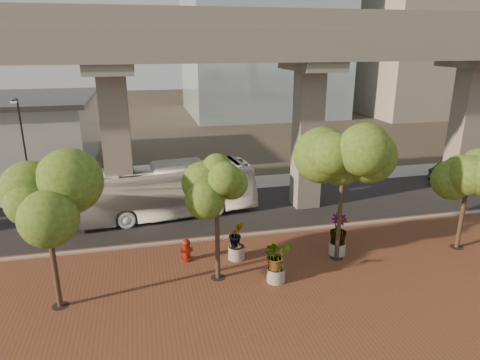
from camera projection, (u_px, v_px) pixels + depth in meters
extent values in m
plane|color=#353026|center=(224.00, 224.00, 26.23)|extent=(160.00, 160.00, 0.00)
cube|color=brown|center=(259.00, 296.00, 18.81)|extent=(70.00, 13.00, 0.06)
cube|color=black|center=(218.00, 212.00, 28.07)|extent=(90.00, 8.00, 0.04)
cube|color=gray|center=(231.00, 237.00, 24.35)|extent=(70.00, 0.25, 0.16)
cube|color=gray|center=(205.00, 186.00, 33.16)|extent=(90.00, 3.00, 0.06)
cube|color=gray|center=(220.00, 45.00, 23.37)|extent=(72.00, 2.40, 1.80)
cube|color=gray|center=(211.00, 45.00, 26.33)|extent=(72.00, 2.40, 1.80)
cube|color=gray|center=(224.00, 17.00, 21.92)|extent=(72.00, 0.12, 1.00)
cube|color=gray|center=(207.00, 22.00, 26.92)|extent=(72.00, 0.12, 1.00)
cube|color=gray|center=(425.00, 33.00, 64.14)|extent=(18.00, 16.00, 24.00)
imported|color=white|center=(161.00, 191.00, 26.98)|extent=(12.30, 4.09, 3.36)
imported|color=black|center=(458.00, 172.00, 33.97)|extent=(5.25, 2.98, 1.63)
cylinder|color=maroon|center=(187.00, 259.00, 21.82)|extent=(0.55, 0.55, 0.12)
cylinder|color=maroon|center=(187.00, 251.00, 21.68)|extent=(0.36, 0.36, 0.88)
sphere|color=maroon|center=(186.00, 243.00, 21.55)|extent=(0.42, 0.42, 0.42)
cylinder|color=maroon|center=(186.00, 240.00, 21.49)|extent=(0.12, 0.12, 0.15)
cylinder|color=maroon|center=(186.00, 250.00, 21.66)|extent=(0.61, 0.24, 0.24)
cylinder|color=gray|center=(276.00, 275.00, 19.81)|extent=(0.85, 0.85, 0.66)
imported|color=#315315|center=(277.00, 255.00, 19.50)|extent=(1.88, 1.88, 1.41)
cylinder|color=#A29E92|center=(337.00, 248.00, 22.34)|extent=(0.85, 0.85, 0.66)
imported|color=#315315|center=(339.00, 229.00, 22.00)|extent=(2.09, 2.09, 1.57)
cylinder|color=gray|center=(237.00, 252.00, 21.90)|extent=(0.85, 0.85, 0.66)
imported|color=#315315|center=(236.00, 234.00, 21.59)|extent=(1.88, 1.88, 1.41)
cylinder|color=#4D392C|center=(55.00, 267.00, 17.46)|extent=(0.22, 0.22, 3.71)
cylinder|color=black|center=(61.00, 306.00, 18.03)|extent=(0.70, 0.70, 0.01)
cylinder|color=#4D392C|center=(217.00, 243.00, 19.64)|extent=(0.22, 0.22, 3.61)
cylinder|color=black|center=(218.00, 277.00, 20.20)|extent=(0.70, 0.70, 0.01)
cylinder|color=#4D392C|center=(339.00, 220.00, 21.42)|extent=(0.22, 0.22, 4.21)
cylinder|color=black|center=(336.00, 258.00, 22.06)|extent=(0.70, 0.70, 0.01)
cylinder|color=#4D392C|center=(461.00, 222.00, 22.74)|extent=(0.22, 0.22, 2.95)
cylinder|color=black|center=(457.00, 247.00, 23.19)|extent=(0.70, 0.70, 0.01)
cylinder|color=#2A2B2F|center=(25.00, 152.00, 28.71)|extent=(0.12, 0.12, 7.12)
cube|color=#2A2B2F|center=(15.00, 100.00, 27.21)|extent=(0.13, 0.89, 0.13)
cube|color=silver|center=(13.00, 102.00, 26.82)|extent=(0.36, 0.18, 0.11)
cylinder|color=#2B2C30|center=(309.00, 135.00, 33.07)|extent=(0.13, 0.13, 7.53)
cube|color=#2B2C30|center=(314.00, 86.00, 31.48)|extent=(0.14, 0.94, 0.14)
cube|color=silver|center=(317.00, 88.00, 31.07)|extent=(0.38, 0.19, 0.11)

